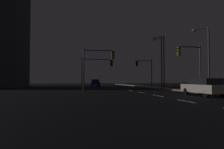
{
  "coord_description": "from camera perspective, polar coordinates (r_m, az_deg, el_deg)",
  "views": [
    {
      "loc": [
        -7.3,
        -1.45,
        1.42
      ],
      "look_at": [
        -0.23,
        31.84,
        2.5
      ],
      "focal_mm": 27.95,
      "sensor_mm": 36.0,
      "label": 1
    }
  ],
  "objects": [
    {
      "name": "traffic_light_near_left",
      "position": [
        19.37,
        -4.65,
        4.3
      ],
      "size": [
        3.53,
        0.58,
        4.96
      ],
      "color": "#2D3033",
      "rests_on": "ground"
    },
    {
      "name": "street_lamp_far_end",
      "position": [
        29.17,
        16.14,
        5.45
      ],
      "size": [
        1.76,
        0.89,
        8.36
      ],
      "color": "#38383D",
      "rests_on": "sidewalk_right"
    },
    {
      "name": "lane_markings_center",
      "position": [
        23.65,
        6.05,
        -5.23
      ],
      "size": [
        0.14,
        50.0,
        0.01
      ],
      "color": "silver",
      "rests_on": "ground"
    },
    {
      "name": "street_lamp_mid_block",
      "position": [
        30.72,
        15.55,
        5.16
      ],
      "size": [
        1.19,
        1.22,
        8.49
      ],
      "color": "#38383D",
      "rests_on": "sidewalk_right"
    },
    {
      "name": "car_oncoming",
      "position": [
        39.16,
        -5.57,
        -2.68
      ],
      "size": [
        1.92,
        4.44,
        1.57
      ],
      "color": "navy",
      "rests_on": "ground"
    },
    {
      "name": "street_lamp_corner",
      "position": [
        21.16,
        28.39,
        6.25
      ],
      "size": [
        1.53,
        0.99,
        6.93
      ],
      "color": "#2D3033",
      "rests_on": "sidewalk_right"
    },
    {
      "name": "traffic_light_far_right",
      "position": [
        31.57,
        10.62,
        2.19
      ],
      "size": [
        3.05,
        0.41,
        4.97
      ],
      "color": "#4C4C51",
      "rests_on": "sidewalk_right"
    },
    {
      "name": "car",
      "position": [
        17.67,
        27.81,
        -3.54
      ],
      "size": [
        2.06,
        4.5,
        1.57
      ],
      "color": "beige",
      "rests_on": "ground"
    },
    {
      "name": "traffic_light_far_left",
      "position": [
        26.75,
        -5.01,
        2.58
      ],
      "size": [
        4.89,
        0.63,
        4.83
      ],
      "color": "#4C4C51",
      "rests_on": "ground"
    },
    {
      "name": "ground_plane",
      "position": [
        20.36,
        9.11,
        -5.79
      ],
      "size": [
        112.0,
        112.0,
        0.0
      ],
      "primitive_type": "plane",
      "color": "black",
      "rests_on": "ground"
    },
    {
      "name": "lane_edge_line",
      "position": [
        27.22,
        16.3,
        -4.72
      ],
      "size": [
        0.14,
        53.0,
        0.01
      ],
      "color": "gold",
      "rests_on": "ground"
    },
    {
      "name": "sidewalk_right",
      "position": [
        23.75,
        25.02,
        -4.9
      ],
      "size": [
        2.27,
        77.0,
        0.14
      ],
      "primitive_type": "cube",
      "color": "#9E937F",
      "rests_on": "ground"
    },
    {
      "name": "traffic_light_far_center",
      "position": [
        21.23,
        24.22,
        4.67
      ],
      "size": [
        2.9,
        0.41,
        5.21
      ],
      "color": "#38383D",
      "rests_on": "sidewalk_right"
    }
  ]
}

